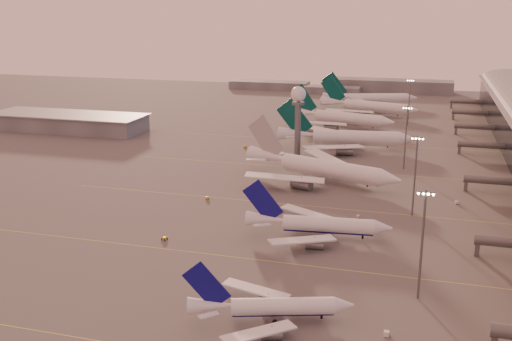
# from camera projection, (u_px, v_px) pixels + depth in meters

# --- Properties ---
(ground) EXTENTS (700.00, 700.00, 0.00)m
(ground) POSITION_uv_depth(u_px,v_px,m) (175.00, 267.00, 147.34)
(ground) COLOR #504E4D
(ground) RESTS_ON ground
(taxiway_markings) EXTENTS (180.00, 185.25, 0.02)m
(taxiway_markings) POSITION_uv_depth(u_px,v_px,m) (332.00, 207.00, 191.27)
(taxiway_markings) COLOR gold
(taxiway_markings) RESTS_ON ground
(hangar) EXTENTS (82.00, 27.00, 8.50)m
(hangar) POSITION_uv_depth(u_px,v_px,m) (68.00, 122.00, 307.69)
(hangar) COLOR slate
(hangar) RESTS_ON ground
(radar_tower) EXTENTS (6.40, 6.40, 31.10)m
(radar_tower) POSITION_uv_depth(u_px,v_px,m) (298.00, 107.00, 251.59)
(radar_tower) COLOR #5A5C62
(radar_tower) RESTS_ON ground
(mast_a) EXTENTS (3.60, 0.56, 25.00)m
(mast_a) POSITION_uv_depth(u_px,v_px,m) (422.00, 240.00, 128.30)
(mast_a) COLOR #5A5C62
(mast_a) RESTS_ON ground
(mast_b) EXTENTS (3.60, 0.56, 25.00)m
(mast_b) POSITION_uv_depth(u_px,v_px,m) (415.00, 172.00, 180.05)
(mast_b) COLOR #5A5C62
(mast_b) RESTS_ON ground
(mast_c) EXTENTS (3.60, 0.56, 25.00)m
(mast_c) POSITION_uv_depth(u_px,v_px,m) (406.00, 135.00, 232.33)
(mast_c) COLOR #5A5C62
(mast_c) RESTS_ON ground
(mast_d) EXTENTS (3.60, 0.56, 25.00)m
(mast_d) POSITION_uv_depth(u_px,v_px,m) (409.00, 100.00, 316.24)
(mast_d) COLOR #5A5C62
(mast_d) RESTS_ON ground
(distant_horizon) EXTENTS (165.00, 37.50, 9.00)m
(distant_horizon) POSITION_uv_depth(u_px,v_px,m) (352.00, 86.00, 446.84)
(distant_horizon) COLOR slate
(distant_horizon) RESTS_ON ground
(narrowbody_near) EXTENTS (33.69, 26.46, 13.60)m
(narrowbody_near) POSITION_uv_depth(u_px,v_px,m) (271.00, 309.00, 121.40)
(narrowbody_near) COLOR white
(narrowbody_near) RESTS_ON ground
(narrowbody_mid) EXTENTS (41.32, 32.83, 16.16)m
(narrowbody_mid) POSITION_uv_depth(u_px,v_px,m) (318.00, 227.00, 165.15)
(narrowbody_mid) COLOR white
(narrowbody_mid) RESTS_ON ground
(widebody_white) EXTENTS (60.69, 47.82, 22.24)m
(widebody_white) POSITION_uv_depth(u_px,v_px,m) (321.00, 171.00, 218.08)
(widebody_white) COLOR white
(widebody_white) RESTS_ON ground
(greentail_a) EXTENTS (61.66, 49.50, 22.46)m
(greentail_a) POSITION_uv_depth(u_px,v_px,m) (346.00, 140.00, 267.26)
(greentail_a) COLOR white
(greentail_a) RESTS_ON ground
(greentail_b) EXTENTS (57.89, 46.16, 21.48)m
(greentail_b) POSITION_uv_depth(u_px,v_px,m) (341.00, 120.00, 315.39)
(greentail_b) COLOR white
(greentail_b) RESTS_ON ground
(greentail_c) EXTENTS (59.15, 47.14, 21.98)m
(greentail_c) POSITION_uv_depth(u_px,v_px,m) (368.00, 109.00, 349.90)
(greentail_c) COLOR white
(greentail_c) RESTS_ON ground
(greentail_d) EXTENTS (59.22, 47.08, 22.23)m
(greentail_d) POSITION_uv_depth(u_px,v_px,m) (370.00, 100.00, 378.98)
(greentail_d) COLOR white
(greentail_d) RESTS_ON ground
(gsv_catering_a) EXTENTS (5.13, 2.48, 4.20)m
(gsv_catering_a) POSITION_uv_depth(u_px,v_px,m) (388.00, 327.00, 116.09)
(gsv_catering_a) COLOR silver
(gsv_catering_a) RESTS_ON ground
(gsv_tug_mid) EXTENTS (3.39, 2.62, 0.85)m
(gsv_tug_mid) POSITION_uv_depth(u_px,v_px,m) (164.00, 239.00, 164.22)
(gsv_tug_mid) COLOR gold
(gsv_tug_mid) RESTS_ON ground
(gsv_truck_b) EXTENTS (4.87, 2.52, 1.87)m
(gsv_truck_b) POSITION_uv_depth(u_px,v_px,m) (359.00, 215.00, 181.17)
(gsv_truck_b) COLOR silver
(gsv_truck_b) RESTS_ON ground
(gsv_truck_c) EXTENTS (5.22, 4.45, 2.06)m
(gsv_truck_c) POSITION_uv_depth(u_px,v_px,m) (208.00, 196.00, 198.49)
(gsv_truck_c) COLOR gold
(gsv_truck_c) RESTS_ON ground
(gsv_catering_b) EXTENTS (5.14, 3.74, 3.86)m
(gsv_catering_b) POSITION_uv_depth(u_px,v_px,m) (458.00, 198.00, 193.62)
(gsv_catering_b) COLOR silver
(gsv_catering_b) RESTS_ON ground
(gsv_tug_far) EXTENTS (3.41, 4.09, 1.01)m
(gsv_tug_far) POSITION_uv_depth(u_px,v_px,m) (302.00, 170.00, 232.51)
(gsv_tug_far) COLOR gold
(gsv_tug_far) RESTS_ON ground
(gsv_truck_d) EXTENTS (3.31, 5.88, 2.24)m
(gsv_truck_d) POSITION_uv_depth(u_px,v_px,m) (245.00, 145.00, 270.27)
(gsv_truck_d) COLOR gold
(gsv_truck_d) RESTS_ON ground
(gsv_tug_hangar) EXTENTS (3.20, 2.10, 0.87)m
(gsv_tug_hangar) POSITION_uv_depth(u_px,v_px,m) (402.00, 139.00, 286.06)
(gsv_tug_hangar) COLOR gold
(gsv_tug_hangar) RESTS_ON ground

